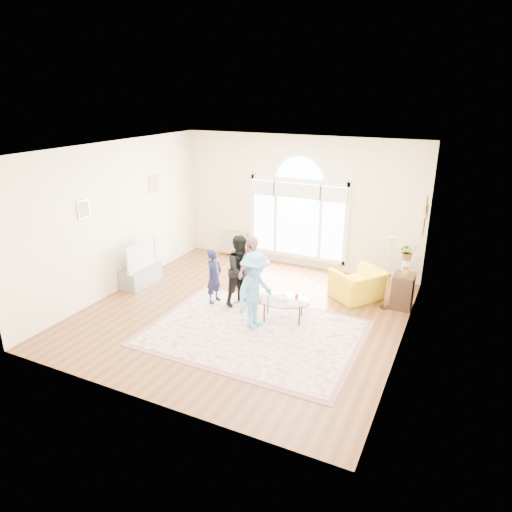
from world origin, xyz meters
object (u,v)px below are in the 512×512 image
at_px(tv_console, 141,275).
at_px(coffee_table, 283,301).
at_px(television, 139,254).
at_px(area_rug, 254,333).
at_px(armchair, 358,285).

relative_size(tv_console, coffee_table, 0.85).
bearing_deg(coffee_table, television, 163.14).
xyz_separation_m(area_rug, tv_console, (-3.29, 0.91, 0.20)).
xyz_separation_m(television, coffee_table, (3.56, -0.20, -0.33)).
bearing_deg(armchair, area_rug, 4.88).
distance_m(television, coffee_table, 3.59).
xyz_separation_m(tv_console, television, (0.01, 0.00, 0.52)).
distance_m(area_rug, television, 3.48).
bearing_deg(armchair, television, -38.27).
bearing_deg(area_rug, tv_console, 164.53).
bearing_deg(tv_console, coffee_table, -3.26).
xyz_separation_m(area_rug, armchair, (1.34, 2.26, 0.31)).
bearing_deg(coffee_table, tv_console, 163.14).
bearing_deg(area_rug, television, 164.50).
height_order(tv_console, television, television).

